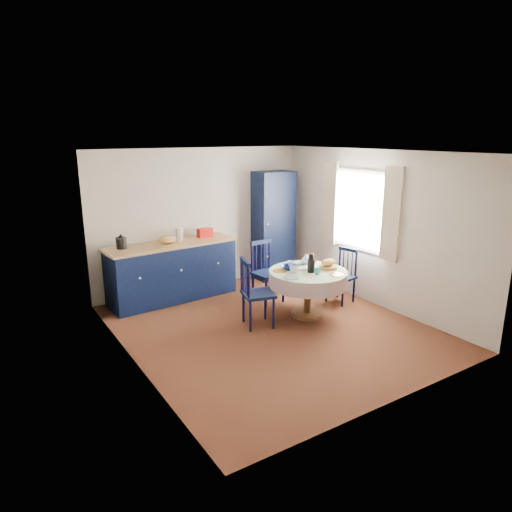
# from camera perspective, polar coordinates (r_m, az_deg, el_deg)

# --- Properties ---
(floor) EXTENTS (4.50, 4.50, 0.00)m
(floor) POSITION_cam_1_polar(r_m,az_deg,el_deg) (6.72, 1.92, -8.94)
(floor) COLOR black
(floor) RESTS_ON ground
(ceiling) EXTENTS (4.50, 4.50, 0.00)m
(ceiling) POSITION_cam_1_polar(r_m,az_deg,el_deg) (6.14, 2.13, 12.88)
(ceiling) COLOR white
(ceiling) RESTS_ON wall_back
(wall_back) EXTENTS (4.00, 0.02, 2.50)m
(wall_back) POSITION_cam_1_polar(r_m,az_deg,el_deg) (8.23, -6.92, 4.58)
(wall_back) COLOR silver
(wall_back) RESTS_ON floor
(wall_left) EXTENTS (0.02, 4.50, 2.50)m
(wall_left) POSITION_cam_1_polar(r_m,az_deg,el_deg) (5.47, -15.52, -1.24)
(wall_left) COLOR silver
(wall_left) RESTS_ON floor
(wall_right) EXTENTS (0.02, 4.50, 2.50)m
(wall_right) POSITION_cam_1_polar(r_m,az_deg,el_deg) (7.60, 14.56, 3.34)
(wall_right) COLOR silver
(wall_right) RESTS_ON floor
(window) EXTENTS (0.10, 1.74, 1.45)m
(window) POSITION_cam_1_polar(r_m,az_deg,el_deg) (7.73, 12.83, 5.70)
(window) COLOR white
(window) RESTS_ON wall_right
(kitchen_counter) EXTENTS (2.24, 0.83, 1.22)m
(kitchen_counter) POSITION_cam_1_polar(r_m,az_deg,el_deg) (7.81, -10.41, -1.79)
(kitchen_counter) COLOR black
(kitchen_counter) RESTS_ON floor
(pantry_cabinet) EXTENTS (0.74, 0.54, 2.05)m
(pantry_cabinet) POSITION_cam_1_polar(r_m,az_deg,el_deg) (8.75, 2.14, 3.82)
(pantry_cabinet) COLOR black
(pantry_cabinet) RESTS_ON floor
(dining_table) EXTENTS (1.19, 1.19, 1.00)m
(dining_table) POSITION_cam_1_polar(r_m,az_deg,el_deg) (7.00, 6.56, -2.78)
(dining_table) COLOR #553618
(dining_table) RESTS_ON floor
(chair_left) EXTENTS (0.54, 0.55, 1.01)m
(chair_left) POSITION_cam_1_polar(r_m,az_deg,el_deg) (6.60, -0.09, -4.58)
(chair_left) COLOR black
(chair_left) RESTS_ON floor
(chair_far) EXTENTS (0.49, 0.48, 1.02)m
(chair_far) POSITION_cam_1_polar(r_m,az_deg,el_deg) (7.59, 1.32, -1.91)
(chair_far) COLOR black
(chair_far) RESTS_ON floor
(chair_right) EXTENTS (0.45, 0.47, 0.90)m
(chair_right) POSITION_cam_1_polar(r_m,az_deg,el_deg) (7.71, 10.73, -2.38)
(chair_right) COLOR black
(chair_right) RESTS_ON floor
(mug_a) EXTENTS (0.13, 0.13, 0.10)m
(mug_a) POSITION_cam_1_polar(r_m,az_deg,el_deg) (6.81, 4.79, -1.73)
(mug_a) COLOR silver
(mug_a) RESTS_ON dining_table
(mug_b) EXTENTS (0.10, 0.10, 0.09)m
(mug_b) POSITION_cam_1_polar(r_m,az_deg,el_deg) (6.79, 7.67, -1.91)
(mug_b) COLOR teal
(mug_b) RESTS_ON dining_table
(mug_c) EXTENTS (0.12, 0.12, 0.09)m
(mug_c) POSITION_cam_1_polar(r_m,az_deg,el_deg) (7.36, 7.08, -0.56)
(mug_c) COLOR black
(mug_c) RESTS_ON dining_table
(mug_d) EXTENTS (0.10, 0.10, 0.10)m
(mug_d) POSITION_cam_1_polar(r_m,az_deg,el_deg) (7.11, 4.34, -1.02)
(mug_d) COLOR silver
(mug_d) RESTS_ON dining_table
(cobalt_bowl) EXTENTS (0.27, 0.27, 0.07)m
(cobalt_bowl) POSITION_cam_1_polar(r_m,az_deg,el_deg) (7.00, 4.22, -1.42)
(cobalt_bowl) COLOR navy
(cobalt_bowl) RESTS_ON dining_table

